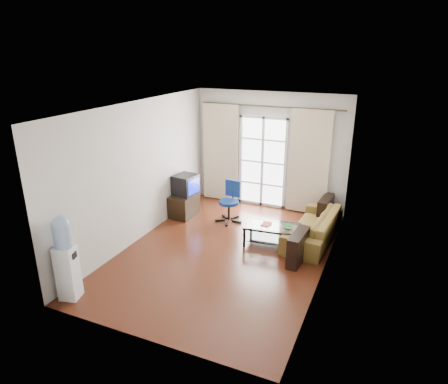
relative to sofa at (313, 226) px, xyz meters
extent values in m
plane|color=#572614|center=(-1.38, -1.19, -0.28)|extent=(5.20, 5.20, 0.00)
plane|color=white|center=(-1.38, -1.19, 2.42)|extent=(5.20, 5.20, 0.00)
cube|color=silver|center=(-1.38, 1.41, 1.07)|extent=(3.60, 0.02, 2.70)
cube|color=silver|center=(-1.38, -3.79, 1.07)|extent=(3.60, 0.02, 2.70)
cube|color=silver|center=(-3.18, -1.19, 1.07)|extent=(0.02, 5.20, 2.70)
cube|color=silver|center=(0.42, -1.19, 1.07)|extent=(0.02, 5.20, 2.70)
cube|color=white|center=(-1.53, 1.37, 0.79)|extent=(1.01, 0.02, 2.04)
cube|color=white|center=(-1.53, 1.35, 0.79)|extent=(1.16, 0.06, 2.15)
cylinder|color=#4C3F2D|center=(-1.38, 1.31, 2.10)|extent=(3.30, 0.04, 0.04)
cube|color=beige|center=(-2.58, 1.29, 0.92)|extent=(0.90, 0.07, 2.35)
cube|color=beige|center=(-0.43, 1.29, 0.92)|extent=(0.90, 0.07, 2.35)
cube|color=#969598|center=(-0.58, 1.31, 0.05)|extent=(0.64, 0.12, 0.64)
imported|color=brown|center=(0.00, 0.00, 0.00)|extent=(2.03, 1.01, 0.57)
cube|color=silver|center=(-0.68, -0.55, 0.12)|extent=(1.06, 0.67, 0.01)
cube|color=black|center=(-0.68, -0.55, -0.16)|extent=(1.00, 0.60, 0.01)
cube|color=black|center=(-1.13, -0.85, -0.08)|extent=(0.04, 0.04, 0.41)
cube|color=black|center=(-0.18, -0.76, -0.08)|extent=(0.04, 0.04, 0.41)
cube|color=black|center=(-1.18, -0.33, -0.08)|extent=(0.04, 0.04, 0.41)
cube|color=black|center=(-0.23, -0.25, -0.08)|extent=(0.04, 0.04, 0.41)
imported|color=#308434|center=(-0.38, -0.57, 0.15)|extent=(0.30, 0.30, 0.05)
imported|color=#A21514|center=(-0.88, -0.57, 0.14)|extent=(0.17, 0.23, 0.02)
cube|color=black|center=(-0.78, -0.55, 0.14)|extent=(0.18, 0.06, 0.02)
cube|color=black|center=(-2.92, 0.03, -0.03)|extent=(0.47, 0.70, 0.50)
cube|color=black|center=(-2.90, 0.09, 0.45)|extent=(0.51, 0.55, 0.45)
cube|color=#0C19E5|center=(-2.68, 0.05, 0.45)|extent=(0.07, 0.39, 0.33)
cube|color=black|center=(-3.10, 0.12, 0.45)|extent=(0.18, 0.35, 0.29)
cylinder|color=black|center=(-1.88, 0.15, -0.06)|extent=(0.05, 0.05, 0.45)
cylinder|color=navy|center=(-1.88, 0.15, 0.16)|extent=(0.43, 0.43, 0.07)
cube|color=navy|center=(-1.86, 0.35, 0.42)|extent=(0.36, 0.07, 0.37)
cube|color=white|center=(-2.98, -3.44, 0.15)|extent=(0.34, 0.34, 0.87)
cylinder|color=#81A0C8|center=(-2.98, -3.44, 0.76)|extent=(0.27, 0.27, 0.35)
sphere|color=#81A0C8|center=(-2.98, -3.44, 0.94)|extent=(0.27, 0.27, 0.27)
cube|color=black|center=(-2.85, -3.40, 0.45)|extent=(0.07, 0.12, 0.09)
camera|label=1|loc=(1.25, -7.28, 3.33)|focal=32.00mm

